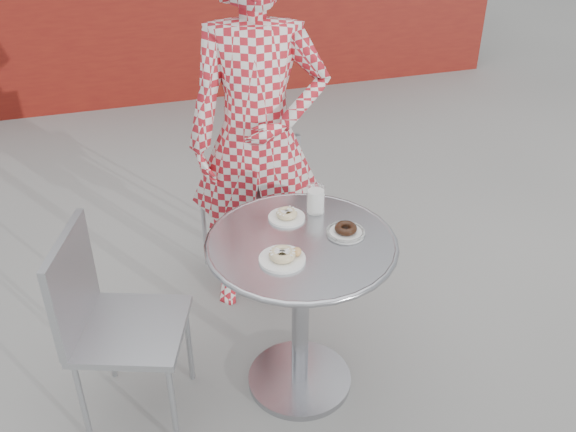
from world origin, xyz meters
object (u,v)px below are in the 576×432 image
object	(u,v)px
chair_far	(249,231)
plate_far	(287,215)
plate_checker	(346,231)
chair_left	(134,362)
seated_person	(258,139)
milk_cup	(316,200)
bistro_table	(301,279)
plate_near	(283,256)

from	to	relation	value
chair_far	plate_far	bearing A→B (deg)	74.05
plate_checker	chair_far	bearing A→B (deg)	102.89
chair_left	seated_person	distance (m)	1.15
plate_checker	milk_cup	size ratio (longest dim) A/B	1.28
chair_left	milk_cup	world-z (taller)	milk_cup
seated_person	chair_far	bearing A→B (deg)	107.77
bistro_table	chair_left	world-z (taller)	chair_left
bistro_table	plate_far	size ratio (longest dim) A/B	5.07
milk_cup	chair_far	bearing A→B (deg)	101.43
chair_left	plate_checker	distance (m)	1.04
seated_person	bistro_table	bearing A→B (deg)	-77.49
plate_far	milk_cup	xyz separation A→B (m)	(0.13, 0.02, 0.04)
bistro_table	plate_checker	xyz separation A→B (m)	(0.19, 0.00, 0.20)
plate_far	plate_checker	world-z (taller)	plate_checker
chair_left	seated_person	size ratio (longest dim) A/B	0.49
milk_cup	plate_checker	bearing A→B (deg)	-71.99
plate_checker	milk_cup	xyz separation A→B (m)	(-0.06, 0.19, 0.04)
seated_person	plate_checker	size ratio (longest dim) A/B	11.57
plate_near	milk_cup	size ratio (longest dim) A/B	1.44
plate_near	plate_checker	world-z (taller)	plate_near
chair_far	plate_near	xyz separation A→B (m)	(-0.09, -1.00, 0.53)
chair_left	plate_checker	world-z (taller)	chair_left
bistro_table	plate_checker	size ratio (longest dim) A/B	4.95
seated_person	milk_cup	distance (m)	0.51
bistro_table	plate_near	bearing A→B (deg)	-135.98
seated_person	plate_far	distance (m)	0.52
chair_left	plate_near	distance (m)	0.82
bistro_table	plate_far	xyz separation A→B (m)	(-0.01, 0.18, 0.21)
bistro_table	chair_left	size ratio (longest dim) A/B	0.88
chair_far	milk_cup	size ratio (longest dim) A/B	7.04
bistro_table	chair_left	xyz separation A→B (m)	(-0.72, 0.05, -0.32)
plate_far	bistro_table	bearing A→B (deg)	-87.63
bistro_table	chair_far	xyz separation A→B (m)	(-0.02, 0.89, -0.32)
plate_near	milk_cup	xyz separation A→B (m)	(0.23, 0.30, 0.04)
plate_near	seated_person	bearing A→B (deg)	82.19
seated_person	plate_checker	distance (m)	0.72
chair_far	milk_cup	world-z (taller)	milk_cup
chair_left	seated_person	xyz separation A→B (m)	(0.72, 0.63, 0.64)
bistro_table	chair_far	size ratio (longest dim) A/B	0.90
plate_far	plate_near	distance (m)	0.30
milk_cup	seated_person	bearing A→B (deg)	104.06
bistro_table	chair_far	distance (m)	0.95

